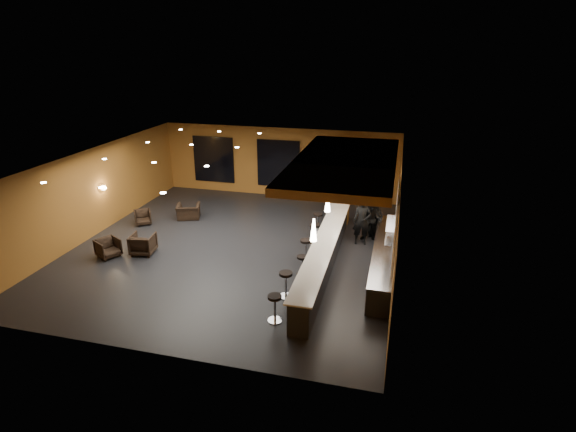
% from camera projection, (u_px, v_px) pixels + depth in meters
% --- Properties ---
extents(floor, '(12.00, 13.00, 0.10)m').
position_uv_depth(floor, '(235.00, 248.00, 17.43)').
color(floor, black).
rests_on(floor, ground).
extents(ceiling, '(12.00, 13.00, 0.10)m').
position_uv_depth(ceiling, '(231.00, 158.00, 16.12)').
color(ceiling, black).
extents(wall_back, '(12.00, 0.10, 3.50)m').
position_uv_depth(wall_back, '(279.00, 162.00, 22.69)').
color(wall_back, '#A06223').
rests_on(wall_back, floor).
extents(wall_front, '(12.00, 0.10, 3.50)m').
position_uv_depth(wall_front, '(137.00, 294.00, 10.86)').
color(wall_front, '#A06223').
rests_on(wall_front, floor).
extents(wall_left, '(0.10, 13.00, 3.50)m').
position_uv_depth(wall_left, '(92.00, 192.00, 18.15)').
color(wall_left, '#A06223').
rests_on(wall_left, floor).
extents(wall_right, '(0.10, 13.00, 3.50)m').
position_uv_depth(wall_right, '(399.00, 219.00, 15.40)').
color(wall_right, '#A06223').
rests_on(wall_right, floor).
extents(wood_soffit, '(3.60, 8.00, 0.28)m').
position_uv_depth(wood_soffit, '(345.00, 163.00, 16.18)').
color(wood_soffit, '#B97536').
rests_on(wood_soffit, ceiling).
extents(window_left, '(2.20, 0.06, 2.40)m').
position_uv_depth(window_left, '(214.00, 159.00, 23.41)').
color(window_left, black).
rests_on(window_left, wall_back).
extents(window_center, '(2.20, 0.06, 2.40)m').
position_uv_depth(window_center, '(278.00, 164.00, 22.61)').
color(window_center, black).
rests_on(window_center, wall_back).
extents(window_right, '(2.20, 0.06, 2.40)m').
position_uv_depth(window_right, '(337.00, 167.00, 21.93)').
color(window_right, black).
rests_on(window_right, wall_back).
extents(tile_backsplash, '(0.06, 3.20, 2.40)m').
position_uv_depth(tile_backsplash, '(396.00, 223.00, 14.43)').
color(tile_backsplash, white).
rests_on(tile_backsplash, wall_right).
extents(bar_counter, '(0.60, 8.00, 1.00)m').
position_uv_depth(bar_counter, '(324.00, 257.00, 15.50)').
color(bar_counter, black).
rests_on(bar_counter, floor).
extents(bar_top, '(0.78, 8.10, 0.05)m').
position_uv_depth(bar_top, '(324.00, 243.00, 15.31)').
color(bar_top, silver).
rests_on(bar_top, bar_counter).
extents(prep_counter, '(0.70, 6.00, 0.86)m').
position_uv_depth(prep_counter, '(383.00, 259.00, 15.52)').
color(prep_counter, black).
rests_on(prep_counter, floor).
extents(prep_top, '(0.72, 6.00, 0.03)m').
position_uv_depth(prep_top, '(384.00, 247.00, 15.35)').
color(prep_top, silver).
rests_on(prep_top, prep_counter).
extents(wall_shelf_lower, '(0.30, 1.50, 0.03)m').
position_uv_depth(wall_shelf_lower, '(390.00, 236.00, 14.42)').
color(wall_shelf_lower, silver).
rests_on(wall_shelf_lower, wall_right).
extents(wall_shelf_upper, '(0.30, 1.50, 0.03)m').
position_uv_depth(wall_shelf_upper, '(391.00, 224.00, 14.26)').
color(wall_shelf_upper, silver).
rests_on(wall_shelf_upper, wall_right).
extents(column, '(0.60, 0.60, 3.50)m').
position_uv_depth(column, '(343.00, 184.00, 19.20)').
color(column, '#956121').
rests_on(column, floor).
extents(wall_sconce, '(0.22, 0.22, 0.22)m').
position_uv_depth(wall_sconce, '(103.00, 188.00, 18.55)').
color(wall_sconce, '#FFE5B2').
rests_on(wall_sconce, wall_left).
extents(pendant_0, '(0.20, 0.20, 0.70)m').
position_uv_depth(pendant_0, '(314.00, 230.00, 13.02)').
color(pendant_0, white).
rests_on(pendant_0, wood_soffit).
extents(pendant_1, '(0.20, 0.20, 0.70)m').
position_uv_depth(pendant_1, '(328.00, 202.00, 15.28)').
color(pendant_1, white).
rests_on(pendant_1, wood_soffit).
extents(pendant_2, '(0.20, 0.20, 0.70)m').
position_uv_depth(pendant_2, '(338.00, 181.00, 17.53)').
color(pendant_2, white).
rests_on(pendant_2, wood_soffit).
extents(staff_a, '(0.74, 0.53, 1.89)m').
position_uv_depth(staff_a, '(362.00, 221.00, 17.39)').
color(staff_a, black).
rests_on(staff_a, floor).
extents(staff_b, '(0.88, 0.71, 1.74)m').
position_uv_depth(staff_b, '(372.00, 220.00, 17.69)').
color(staff_b, black).
rests_on(staff_b, floor).
extents(staff_c, '(0.89, 0.73, 1.58)m').
position_uv_depth(staff_c, '(375.00, 218.00, 18.11)').
color(staff_c, black).
rests_on(staff_c, floor).
extents(armchair_a, '(1.02, 1.01, 0.69)m').
position_uv_depth(armchair_a, '(108.00, 248.00, 16.55)').
color(armchair_a, black).
rests_on(armchair_a, floor).
extents(armchair_b, '(0.95, 0.97, 0.77)m').
position_uv_depth(armchair_b, '(143.00, 244.00, 16.78)').
color(armchair_b, black).
rests_on(armchair_b, floor).
extents(armchair_c, '(0.94, 0.95, 0.63)m').
position_uv_depth(armchair_c, '(143.00, 217.00, 19.51)').
color(armchair_c, black).
rests_on(armchair_c, floor).
extents(armchair_d, '(1.25, 1.17, 0.66)m').
position_uv_depth(armchair_d, '(189.00, 212.00, 20.12)').
color(armchair_d, black).
rests_on(armchair_d, floor).
extents(bar_stool_0, '(0.42, 0.42, 0.83)m').
position_uv_depth(bar_stool_0, '(275.00, 305.00, 12.63)').
color(bar_stool_0, silver).
rests_on(bar_stool_0, floor).
extents(bar_stool_1, '(0.43, 0.43, 0.85)m').
position_uv_depth(bar_stool_1, '(286.00, 281.00, 13.84)').
color(bar_stool_1, silver).
rests_on(bar_stool_1, floor).
extents(bar_stool_2, '(0.36, 0.36, 0.72)m').
position_uv_depth(bar_stool_2, '(302.00, 263.00, 15.17)').
color(bar_stool_2, silver).
rests_on(bar_stool_2, floor).
extents(bar_stool_3, '(0.41, 0.41, 0.81)m').
position_uv_depth(bar_stool_3, '(306.00, 247.00, 16.20)').
color(bar_stool_3, silver).
rests_on(bar_stool_3, floor).
extents(bar_stool_4, '(0.41, 0.41, 0.81)m').
position_uv_depth(bar_stool_4, '(315.00, 231.00, 17.57)').
color(bar_stool_4, silver).
rests_on(bar_stool_4, floor).
extents(bar_stool_5, '(0.40, 0.40, 0.78)m').
position_uv_depth(bar_stool_5, '(318.00, 220.00, 18.72)').
color(bar_stool_5, silver).
rests_on(bar_stool_5, floor).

